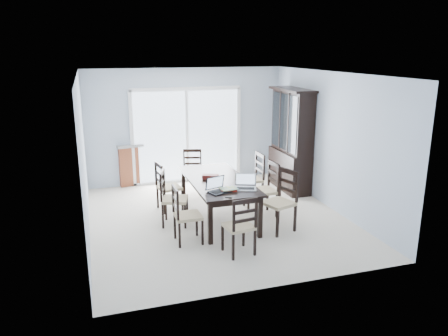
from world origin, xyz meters
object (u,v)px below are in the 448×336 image
Objects in this scene: chair_left_mid at (169,192)px; cell_phone at (229,197)px; chair_end_far at (192,166)px; game_box at (210,177)px; laptop_silver at (245,186)px; dining_table at (218,183)px; chair_right_far at (255,172)px; chair_end_near at (242,220)px; chair_right_near at (283,194)px; china_hutch at (291,141)px; chair_left_far at (165,182)px; chair_left_near at (182,209)px; chair_right_mid at (268,183)px; hot_tub at (147,155)px; laptop_dark at (220,189)px.

cell_phone is at bearing 55.05° from chair_left_mid.
chair_end_far reaches higher than game_box.
laptop_silver reaches higher than cell_phone.
chair_right_far reaches higher than dining_table.
laptop_silver is (0.36, 0.83, 0.24)m from chair_end_near.
dining_table is at bearing -35.39° from game_box.
chair_right_far is at bearing -21.49° from chair_right_near.
china_hutch is 2.36m from chair_right_near.
chair_left_far is 0.94× the size of chair_right_far.
chair_left_mid is 4.01× the size of game_box.
chair_end_near is at bearing 8.87° from chair_left_far.
chair_left_near is at bearing 127.95° from chair_end_near.
chair_right_mid is 2.75× the size of laptop_silver.
chair_left_far is (-0.02, 1.52, 0.00)m from chair_left_near.
chair_left_far is 2.36m from chair_end_near.
chair_right_mid is (1.76, 0.74, 0.04)m from chair_left_near.
cell_phone is (-0.03, 0.52, 0.19)m from chair_end_near.
hot_tub is at bearing 102.32° from game_box.
chair_right_near reaches higher than chair_end_near.
chair_right_near is 2.86× the size of laptop_silver.
laptop_dark is 4.12m from hot_tub.
chair_left_near is 0.93× the size of chair_right_mid.
chair_left_near is 1.01× the size of chair_end_near.
chair_right_far is at bearing 79.19° from chair_left_far.
chair_right_near is 1.25m from chair_end_near.
chair_left_mid is 1.04× the size of chair_left_far.
chair_right_mid reaches higher than hot_tub.
chair_left_far is 0.93× the size of chair_right_mid.
chair_left_mid is at bearing -174.14° from game_box.
hot_tub is (-1.76, 3.41, -0.14)m from chair_right_mid.
laptop_silver is at bearing -63.21° from game_box.
chair_right_mid is 2.80× the size of laptop_dark.
chair_end_near is 1.01× the size of chair_end_far.
dining_table is 3.44m from hot_tub.
chair_right_far is at bearing -55.91° from hot_tub.
chair_left_mid is at bearing 169.59° from laptop_silver.
laptop_silver is at bearing -132.04° from china_hutch.
game_box is (0.77, 0.08, 0.19)m from chair_left_mid.
chair_right_near is at bearing 12.15° from laptop_silver.
chair_end_near is 9.73× the size of cell_phone.
china_hutch is at bearing 31.71° from dining_table.
chair_left_mid is (-0.88, 0.00, -0.07)m from dining_table.
laptop_silver is at bearing -15.78° from laptop_dark.
chair_left_near is at bearing -135.53° from dining_table.
chair_right_far reaches higher than laptop_dark.
chair_right_far is (0.03, 0.75, -0.00)m from chair_right_mid.
laptop_silver is at bearing 62.17° from chair_right_near.
china_hutch is at bearing -175.72° from chair_end_far.
hot_tub is (-2.85, 2.08, -0.60)m from china_hutch.
china_hutch is 3.20m from chair_left_mid.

